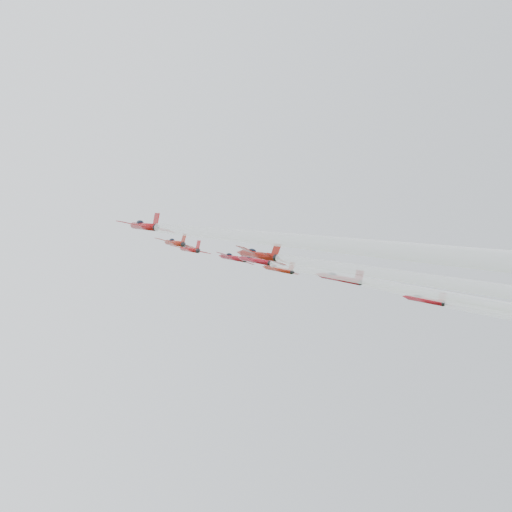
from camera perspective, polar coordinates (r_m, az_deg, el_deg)
jet_lead at (r=140.61m, az=-6.69°, el=0.70°), size 10.58×14.06×7.22m
jet_row2_left at (r=123.92m, az=-8.17°, el=1.32°), size 9.76×12.97×6.66m
jet_row2_center at (r=128.46m, az=-2.34°, el=-0.16°), size 9.78×13.00×6.67m
jet_row2_right at (r=133.70m, az=2.23°, el=-1.32°), size 9.43×12.54×6.44m
jet_center at (r=81.71m, az=14.85°, el=-2.90°), size 8.60×85.31×39.23m
jet_rear_farleft at (r=48.13m, az=6.78°, el=1.22°), size 9.17×91.01×41.85m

